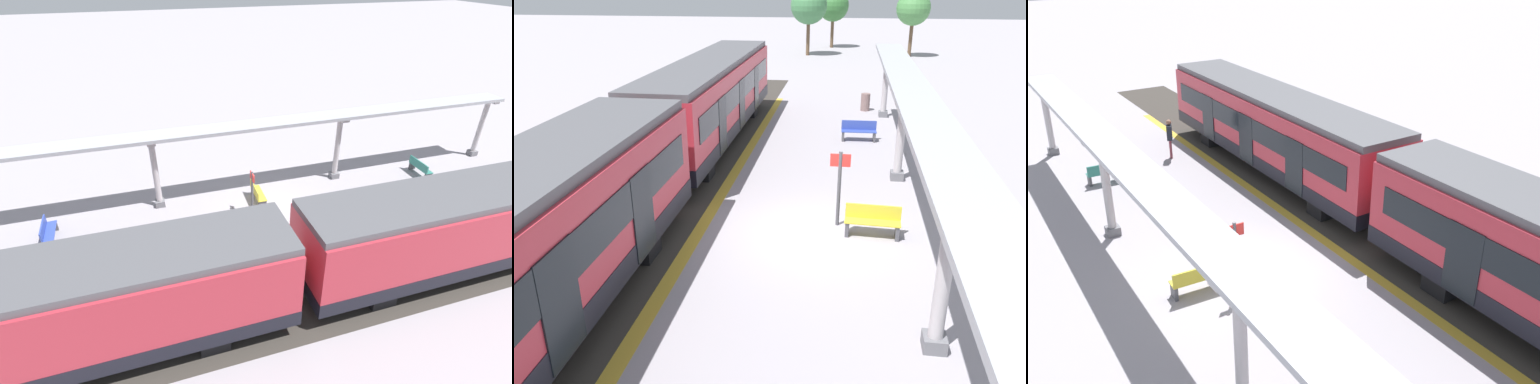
% 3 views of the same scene
% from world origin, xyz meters
% --- Properties ---
extents(ground_plane, '(176.00, 176.00, 0.00)m').
position_xyz_m(ground_plane, '(0.00, 0.00, 0.00)').
color(ground_plane, '#9B959C').
extents(tactile_edge_strip, '(0.36, 34.77, 0.01)m').
position_xyz_m(tactile_edge_strip, '(-3.02, 0.00, 0.00)').
color(tactile_edge_strip, gold).
rests_on(tactile_edge_strip, ground).
extents(trackbed, '(3.20, 46.77, 0.01)m').
position_xyz_m(trackbed, '(-4.80, 0.00, 0.00)').
color(trackbed, '#38332D').
rests_on(trackbed, ground).
extents(train_far_carriage, '(2.65, 14.26, 3.48)m').
position_xyz_m(train_far_carriage, '(-4.80, 8.39, 1.83)').
color(train_far_carriage, '#B32C39').
rests_on(train_far_carriage, ground).
extents(canopy_pillar_second, '(1.10, 0.44, 3.42)m').
position_xyz_m(canopy_pillar_second, '(2.75, -4.51, 1.74)').
color(canopy_pillar_second, slate).
rests_on(canopy_pillar_second, ground).
extents(canopy_pillar_third, '(1.10, 0.44, 3.42)m').
position_xyz_m(canopy_pillar_third, '(2.75, 4.65, 1.74)').
color(canopy_pillar_third, slate).
rests_on(canopy_pillar_third, ground).
extents(canopy_pillar_fourth, '(1.10, 0.44, 3.42)m').
position_xyz_m(canopy_pillar_fourth, '(2.75, 13.78, 1.74)').
color(canopy_pillar_fourth, slate).
rests_on(canopy_pillar_fourth, ground).
extents(canopy_beam, '(1.20, 28.27, 0.16)m').
position_xyz_m(canopy_beam, '(2.75, 0.05, 3.50)').
color(canopy_beam, '#A8AAB2').
rests_on(canopy_beam, canopy_pillar_nearest).
extents(bench_mid_platform, '(1.51, 0.49, 0.86)m').
position_xyz_m(bench_mid_platform, '(1.47, 9.29, 0.44)').
color(bench_mid_platform, '#334AA7').
rests_on(bench_mid_platform, ground).
extents(bench_far_end, '(1.52, 0.51, 0.86)m').
position_xyz_m(bench_far_end, '(1.74, 0.14, 0.44)').
color(bench_far_end, gold).
rests_on(bench_far_end, ground).
extents(trash_bin, '(0.48, 0.48, 0.91)m').
position_xyz_m(trash_bin, '(1.87, 15.03, 0.46)').
color(trash_bin, '#7C625F').
rests_on(trash_bin, ground).
extents(platform_info_sign, '(0.56, 0.10, 2.20)m').
position_xyz_m(platform_info_sign, '(0.79, 0.67, 1.33)').
color(platform_info_sign, '#4C4C51').
rests_on(platform_info_sign, ground).
extents(tree_left_background, '(3.28, 3.28, 5.99)m').
position_xyz_m(tree_left_background, '(-2.93, 36.54, 4.33)').
color(tree_left_background, brown).
rests_on(tree_left_background, ground).
extents(tree_right_background, '(3.11, 3.11, 5.65)m').
position_xyz_m(tree_right_background, '(-0.96, 42.81, 4.07)').
color(tree_right_background, brown).
rests_on(tree_right_background, ground).
extents(tree_centre_background, '(2.97, 2.97, 5.67)m').
position_xyz_m(tree_centre_background, '(6.27, 36.83, 4.15)').
color(tree_centre_background, brown).
rests_on(tree_centre_background, ground).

